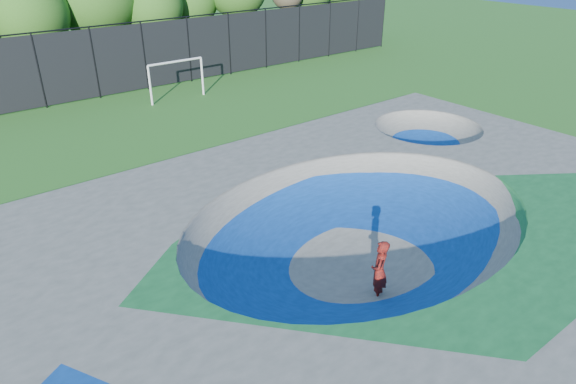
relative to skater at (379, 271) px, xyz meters
name	(u,v)px	position (x,y,z in m)	size (l,w,h in m)	color
ground	(358,258)	(0.97, 1.64, -0.88)	(120.00, 120.00, 0.00)	#26631B
skate_deck	(360,236)	(0.97, 1.64, -0.13)	(22.00, 14.00, 1.50)	gray
skater	(379,271)	(0.00, 0.00, 0.00)	(0.64, 0.42, 1.76)	red
skateboard	(377,298)	(0.00, 0.00, -0.86)	(0.78, 0.22, 0.05)	black
soccer_goal	(176,73)	(4.39, 19.48, 0.68)	(3.40, 0.12, 2.25)	silver
fence	(94,62)	(0.97, 22.64, 1.22)	(48.09, 0.09, 4.04)	black
treeline	(30,2)	(-0.58, 27.56, 4.05)	(51.95, 7.16, 8.63)	#4C3226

